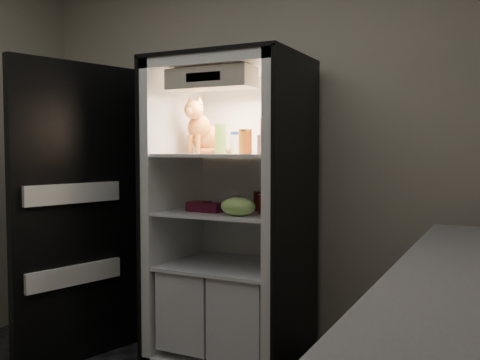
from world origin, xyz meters
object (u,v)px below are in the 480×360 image
(cream_carton, at_px, (264,144))
(grape_bag, at_px, (238,207))
(refrigerator, at_px, (233,233))
(soda_can_c, at_px, (263,204))
(mayo_tub, at_px, (238,143))
(parmesan_shaker, at_px, (221,139))
(soda_can_b, at_px, (272,202))
(berry_box_right, at_px, (213,208))
(condiment_jar, at_px, (235,203))
(soda_can_a, at_px, (259,201))
(salsa_jar, at_px, (245,142))
(pepper_jar, at_px, (271,134))
(berry_box_left, at_px, (199,206))
(tabby_cat, at_px, (203,132))

(cream_carton, distance_m, grape_bag, 0.38)
(refrigerator, distance_m, soda_can_c, 0.36)
(mayo_tub, xyz_separation_m, soda_can_c, (0.25, -0.17, -0.36))
(refrigerator, bearing_deg, soda_can_c, -25.01)
(parmesan_shaker, height_order, soda_can_c, parmesan_shaker)
(refrigerator, relative_size, cream_carton, 17.68)
(cream_carton, bearing_deg, soda_can_b, 91.54)
(mayo_tub, distance_m, grape_bag, 0.50)
(berry_box_right, bearing_deg, condiment_jar, 56.58)
(soda_can_a, bearing_deg, soda_can_c, -56.98)
(cream_carton, relative_size, soda_can_c, 0.93)
(refrigerator, xyz_separation_m, grape_bag, (0.17, -0.26, 0.20))
(salsa_jar, relative_size, cream_carton, 1.36)
(salsa_jar, bearing_deg, cream_carton, -32.26)
(refrigerator, relative_size, pepper_jar, 8.26)
(soda_can_a, bearing_deg, berry_box_left, -148.42)
(mayo_tub, distance_m, berry_box_left, 0.47)
(cream_carton, bearing_deg, berry_box_left, 175.06)
(mayo_tub, xyz_separation_m, pepper_jar, (0.26, -0.07, 0.05))
(cream_carton, relative_size, berry_box_left, 0.90)
(mayo_tub, relative_size, grape_bag, 0.66)
(condiment_jar, bearing_deg, mayo_tub, 107.13)
(refrigerator, distance_m, pepper_jar, 0.67)
(salsa_jar, bearing_deg, mayo_tub, 130.43)
(tabby_cat, relative_size, parmesan_shaker, 2.00)
(soda_can_b, bearing_deg, mayo_tub, 155.45)
(parmesan_shaker, distance_m, soda_can_b, 0.53)
(grape_bag, bearing_deg, pepper_jar, 66.86)
(parmesan_shaker, xyz_separation_m, pepper_jar, (0.34, 0.01, 0.02))
(refrigerator, xyz_separation_m, berry_box_right, (-0.04, -0.18, 0.18))
(pepper_jar, height_order, soda_can_c, pepper_jar)
(condiment_jar, distance_m, berry_box_left, 0.22)
(tabby_cat, bearing_deg, soda_can_b, -7.72)
(mayo_tub, bearing_deg, condiment_jar, -72.87)
(refrigerator, relative_size, salsa_jar, 12.99)
(refrigerator, bearing_deg, berry_box_left, -132.72)
(soda_can_a, relative_size, berry_box_right, 1.14)
(soda_can_a, bearing_deg, mayo_tub, 174.45)
(berry_box_left, bearing_deg, pepper_jar, 17.77)
(grape_bag, distance_m, berry_box_left, 0.34)
(parmesan_shaker, distance_m, soda_can_a, 0.45)
(tabby_cat, bearing_deg, soda_can_c, -12.58)
(refrigerator, bearing_deg, grape_bag, -57.37)
(berry_box_left, height_order, berry_box_right, berry_box_left)
(refrigerator, xyz_separation_m, pepper_jar, (0.27, -0.03, 0.61))
(tabby_cat, bearing_deg, berry_box_left, -64.23)
(condiment_jar, height_order, grape_bag, grape_bag)
(refrigerator, bearing_deg, berry_box_right, -103.48)
(soda_can_a, bearing_deg, parmesan_shaker, -163.44)
(parmesan_shaker, bearing_deg, grape_bag, -43.77)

